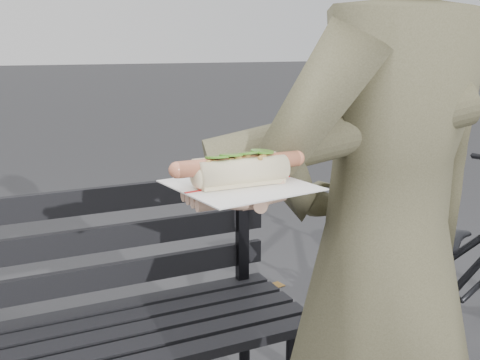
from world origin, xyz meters
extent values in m
cylinder|color=black|center=(0.60, 0.92, 0.23)|extent=(0.04, 0.04, 0.45)
cube|color=black|center=(-0.07, 0.75, 0.47)|extent=(1.50, 0.07, 0.03)
cube|color=black|center=(-0.07, 0.84, 0.47)|extent=(1.50, 0.07, 0.03)
cube|color=black|center=(-0.07, 0.93, 0.47)|extent=(1.50, 0.07, 0.03)
cube|color=black|center=(0.60, 0.94, 0.67)|extent=(0.04, 0.03, 0.42)
cube|color=black|center=(-0.07, 0.96, 0.57)|extent=(1.50, 0.02, 0.08)
cube|color=black|center=(-0.07, 0.96, 0.70)|extent=(1.50, 0.02, 0.08)
cube|color=black|center=(-0.07, 0.96, 0.83)|extent=(1.50, 0.02, 0.08)
imported|color=black|center=(1.58, 0.81, 0.40)|extent=(1.61, 0.81, 0.81)
imported|color=#45442E|center=(0.50, 0.07, 0.86)|extent=(0.69, 0.51, 1.72)
cylinder|color=#45442E|center=(0.38, 0.07, 1.15)|extent=(0.51, 0.23, 0.19)
cylinder|color=#D8A384|center=(0.17, -0.01, 1.08)|extent=(0.09, 0.08, 0.07)
ellipsoid|color=#D8A384|center=(0.13, -0.02, 1.08)|extent=(0.10, 0.11, 0.03)
cylinder|color=#D8A384|center=(0.08, -0.05, 1.08)|extent=(0.05, 0.02, 0.02)
cylinder|color=#D8A384|center=(0.08, -0.03, 1.08)|extent=(0.05, 0.02, 0.02)
cylinder|color=#D8A384|center=(0.08, -0.01, 1.08)|extent=(0.05, 0.02, 0.02)
cylinder|color=#D8A384|center=(0.08, 0.01, 1.08)|extent=(0.05, 0.02, 0.02)
cylinder|color=#D8A384|center=(0.14, -0.08, 1.08)|extent=(0.04, 0.05, 0.02)
cube|color=white|center=(0.13, -0.02, 1.10)|extent=(0.21, 0.21, 0.00)
cube|color=#B21E1E|center=(0.13, -0.02, 1.10)|extent=(0.19, 0.03, 0.00)
cylinder|color=#D27551|center=(0.13, -0.02, 1.13)|extent=(0.20, 0.02, 0.02)
sphere|color=#D27551|center=(0.03, -0.02, 1.13)|extent=(0.02, 0.02, 0.02)
sphere|color=#D27551|center=(0.23, -0.02, 1.13)|extent=(0.03, 0.02, 0.02)
sphere|color=#9E6B2D|center=(0.14, -0.02, 1.14)|extent=(0.01, 0.01, 0.01)
sphere|color=#9E6B2D|center=(0.08, -0.03, 1.14)|extent=(0.01, 0.01, 0.01)
sphere|color=#9E6B2D|center=(0.15, -0.04, 1.14)|extent=(0.01, 0.01, 0.01)
sphere|color=#9E6B2D|center=(0.11, -0.03, 1.13)|extent=(0.01, 0.01, 0.01)
sphere|color=#9E6B2D|center=(0.09, -0.03, 1.14)|extent=(0.01, 0.01, 0.01)
sphere|color=#9E6B2D|center=(0.18, -0.03, 1.13)|extent=(0.01, 0.01, 0.01)
sphere|color=#9E6B2D|center=(0.16, -0.04, 1.13)|extent=(0.01, 0.01, 0.01)
sphere|color=#9E6B2D|center=(0.13, -0.03, 1.13)|extent=(0.01, 0.01, 0.01)
sphere|color=#9E6B2D|center=(0.18, -0.01, 1.14)|extent=(0.01, 0.01, 0.01)
sphere|color=#9E6B2D|center=(0.14, -0.04, 1.13)|extent=(0.01, 0.01, 0.01)
sphere|color=#9E6B2D|center=(0.18, -0.01, 1.14)|extent=(0.01, 0.01, 0.01)
sphere|color=#9E6B2D|center=(0.18, 0.00, 1.14)|extent=(0.01, 0.01, 0.01)
sphere|color=#9E6B2D|center=(0.09, -0.01, 1.14)|extent=(0.01, 0.01, 0.01)
sphere|color=#9E6B2D|center=(0.16, -0.03, 1.14)|extent=(0.01, 0.01, 0.01)
sphere|color=#9E6B2D|center=(0.11, -0.03, 1.14)|extent=(0.01, 0.01, 0.01)
sphere|color=#9E6B2D|center=(0.12, 0.00, 1.13)|extent=(0.01, 0.01, 0.01)
sphere|color=#9E6B2D|center=(0.13, -0.01, 1.14)|extent=(0.01, 0.01, 0.01)
sphere|color=#9E6B2D|center=(0.12, -0.03, 1.14)|extent=(0.01, 0.01, 0.01)
sphere|color=#9E6B2D|center=(0.07, -0.03, 1.13)|extent=(0.01, 0.01, 0.01)
sphere|color=#9E6B2D|center=(0.14, 0.00, 1.13)|extent=(0.01, 0.01, 0.01)
sphere|color=#9E6B2D|center=(0.11, -0.03, 1.13)|extent=(0.01, 0.01, 0.01)
sphere|color=#9E6B2D|center=(0.08, -0.02, 1.14)|extent=(0.01, 0.01, 0.01)
cylinder|color=#4C9127|center=(0.09, -0.02, 1.14)|extent=(0.04, 0.04, 0.01)
cylinder|color=#4C9127|center=(0.12, -0.02, 1.14)|extent=(0.04, 0.04, 0.01)
cylinder|color=#4C9127|center=(0.14, -0.02, 1.14)|extent=(0.04, 0.04, 0.01)
cylinder|color=#4C9127|center=(0.17, -0.02, 1.15)|extent=(0.04, 0.04, 0.01)
cube|color=brown|center=(1.22, 1.76, 0.00)|extent=(0.06, 0.08, 0.00)
cube|color=brown|center=(0.49, 1.85, 0.00)|extent=(0.10, 0.09, 0.00)
camera|label=1|loc=(-0.22, -0.77, 1.30)|focal=42.00mm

